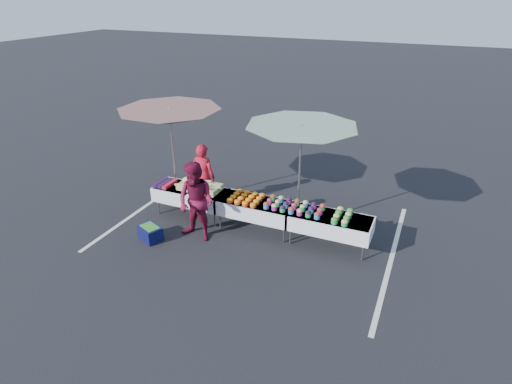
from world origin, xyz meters
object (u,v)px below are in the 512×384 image
at_px(table_right, 330,223).
at_px(vendor, 203,176).
at_px(umbrella_right, 301,135).
at_px(table_left, 191,194).
at_px(umbrella_left, 170,117).
at_px(table_center, 256,208).
at_px(customer, 196,202).
at_px(storage_bin, 150,233).

relative_size(table_right, vendor, 1.06).
relative_size(vendor, umbrella_right, 0.61).
distance_m(table_left, vendor, 0.63).
xyz_separation_m(table_left, table_right, (3.60, 0.00, 0.00)).
bearing_deg(umbrella_left, vendor, 11.03).
height_order(table_right, vendor, vendor).
relative_size(table_left, vendor, 1.06).
height_order(table_center, umbrella_left, umbrella_left).
relative_size(table_left, table_center, 1.00).
distance_m(table_center, table_right, 1.80).
bearing_deg(customer, table_right, 23.53).
height_order(customer, umbrella_right, umbrella_right).
height_order(table_left, storage_bin, table_left).
distance_m(vendor, umbrella_right, 3.01).
bearing_deg(customer, table_center, 45.95).
bearing_deg(table_center, umbrella_right, 28.81).
relative_size(table_right, umbrella_right, 0.65).
distance_m(table_center, umbrella_right, 2.05).
relative_size(table_right, customer, 0.99).
distance_m(table_center, customer, 1.45).
height_order(table_left, customer, customer).
bearing_deg(table_center, table_right, 0.00).
height_order(umbrella_right, storage_bin, umbrella_right).
distance_m(table_left, table_right, 3.60).
xyz_separation_m(table_right, vendor, (-3.53, 0.55, 0.30)).
distance_m(table_center, vendor, 1.84).
xyz_separation_m(customer, storage_bin, (-0.98, -0.51, -0.76)).
bearing_deg(customer, storage_bin, -146.24).
height_order(vendor, storage_bin, vendor).
xyz_separation_m(table_center, umbrella_left, (-2.50, 0.40, 1.82)).
xyz_separation_m(table_center, vendor, (-1.73, 0.55, 0.30)).
xyz_separation_m(table_left, table_center, (1.80, 0.00, 0.00)).
relative_size(table_left, customer, 0.99).
bearing_deg(table_right, table_center, 180.00).
bearing_deg(storage_bin, table_center, 58.05).
xyz_separation_m(table_right, customer, (-2.88, -0.90, 0.35)).
height_order(table_right, umbrella_left, umbrella_left).
relative_size(customer, storage_bin, 2.94).
bearing_deg(table_right, umbrella_left, 174.69).
xyz_separation_m(table_right, umbrella_left, (-4.30, 0.40, 1.82)).
relative_size(vendor, umbrella_left, 0.52).
relative_size(vendor, customer, 0.94).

